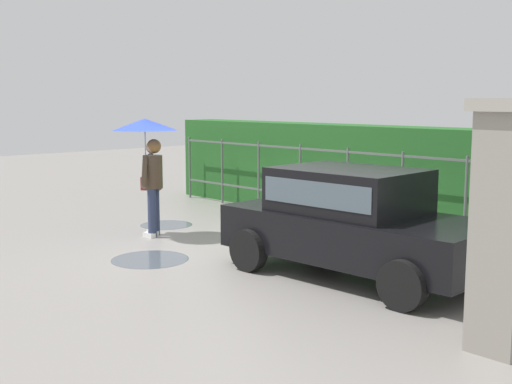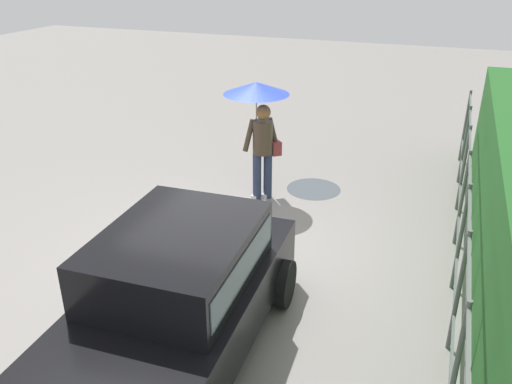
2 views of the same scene
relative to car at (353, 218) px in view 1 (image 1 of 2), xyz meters
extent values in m
plane|color=gray|center=(-2.24, -0.31, -0.80)|extent=(40.00, 40.00, 0.00)
cube|color=black|center=(0.06, 0.00, -0.22)|extent=(3.76, 1.79, 0.60)
cube|color=black|center=(-0.09, 0.00, 0.38)|extent=(1.96, 1.52, 0.60)
cube|color=#4C5B66|center=(-0.09, 0.00, 0.40)|extent=(1.81, 1.53, 0.33)
cylinder|color=black|center=(1.27, 0.89, -0.50)|extent=(0.61, 0.20, 0.60)
cylinder|color=black|center=(1.34, -0.79, -0.50)|extent=(0.61, 0.20, 0.60)
cylinder|color=black|center=(-1.22, 0.79, -0.50)|extent=(0.61, 0.20, 0.60)
cylinder|color=black|center=(-1.15, -0.89, -0.50)|extent=(0.61, 0.20, 0.60)
cube|color=red|center=(-1.82, 0.48, -0.07)|extent=(0.07, 0.20, 0.16)
cube|color=red|center=(-1.78, -0.62, -0.07)|extent=(0.07, 0.20, 0.16)
cylinder|color=#2D3856|center=(-3.98, -0.59, -0.37)|extent=(0.15, 0.15, 0.86)
cylinder|color=#2D3856|center=(-4.11, -0.43, -0.37)|extent=(0.15, 0.15, 0.86)
cube|color=white|center=(-4.03, -0.63, -0.76)|extent=(0.26, 0.10, 0.08)
cube|color=white|center=(-4.15, -0.47, -0.76)|extent=(0.26, 0.10, 0.08)
cylinder|color=#473828|center=(-4.04, -0.51, 0.35)|extent=(0.34, 0.34, 0.58)
sphere|color=#DBAD89|center=(-4.04, -0.51, 0.78)|extent=(0.22, 0.22, 0.22)
sphere|color=olive|center=(-4.02, -0.49, 0.80)|extent=(0.25, 0.25, 0.25)
cylinder|color=#473828|center=(-3.97, -0.73, 0.37)|extent=(0.21, 0.23, 0.56)
cylinder|color=#473828|center=(-4.24, -0.39, 0.37)|extent=(0.21, 0.23, 0.56)
cylinder|color=#B2B2B7|center=(-4.07, -0.64, 0.69)|extent=(0.02, 0.02, 0.77)
cone|color=blue|center=(-4.07, -0.64, 1.18)|extent=(1.11, 1.11, 0.20)
cube|color=maroon|center=(-4.30, -0.39, 0.11)|extent=(0.37, 0.34, 0.24)
cube|color=gray|center=(2.68, -1.14, 0.35)|extent=(0.48, 0.48, 2.30)
cube|color=#9E998E|center=(2.68, -1.14, 1.56)|extent=(0.60, 0.60, 0.12)
cylinder|color=#59605B|center=(-7.27, 2.77, -0.05)|extent=(0.05, 0.05, 1.50)
cylinder|color=#59605B|center=(-6.04, 2.77, -0.05)|extent=(0.05, 0.05, 1.50)
cylinder|color=#59605B|center=(-4.81, 2.77, -0.05)|extent=(0.05, 0.05, 1.50)
cylinder|color=#59605B|center=(-3.57, 2.77, -0.05)|extent=(0.05, 0.05, 1.50)
cylinder|color=#59605B|center=(-2.34, 2.77, -0.05)|extent=(0.05, 0.05, 1.50)
cylinder|color=#59605B|center=(-1.10, 2.77, -0.05)|extent=(0.05, 0.05, 1.50)
cylinder|color=#59605B|center=(0.13, 2.77, -0.05)|extent=(0.05, 0.05, 1.50)
cube|color=#59605B|center=(-2.34, 2.77, 0.62)|extent=(9.88, 0.03, 0.04)
cube|color=#59605B|center=(-2.34, 2.77, -0.35)|extent=(9.88, 0.03, 0.04)
cube|color=#235B23|center=(-2.34, 3.47, 0.15)|extent=(10.88, 0.90, 1.90)
cylinder|color=#4C545B|center=(-2.67, -1.53, -0.80)|extent=(1.18, 1.18, 0.00)
cylinder|color=#4C545B|center=(-4.75, 0.25, -0.80)|extent=(1.00, 1.00, 0.00)
camera|label=1|loc=(5.45, -6.94, 1.60)|focal=45.63mm
camera|label=2|loc=(3.95, 2.37, 3.24)|focal=36.73mm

